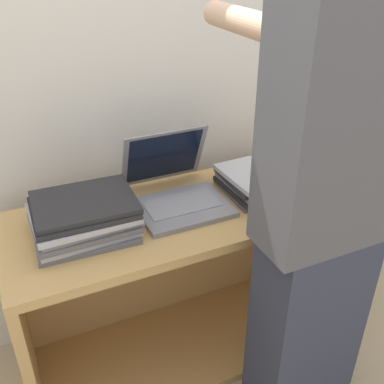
# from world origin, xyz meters

# --- Properties ---
(wall_back) EXTENTS (8.00, 0.05, 2.40)m
(wall_back) POSITION_xyz_m (0.00, 0.64, 1.20)
(wall_back) COLOR silver
(wall_back) RESTS_ON ground_plane
(cart) EXTENTS (1.34, 0.54, 0.74)m
(cart) POSITION_xyz_m (0.00, 0.34, 0.37)
(cart) COLOR tan
(cart) RESTS_ON ground_plane
(laptop_open) EXTENTS (0.34, 0.38, 0.27)m
(laptop_open) POSITION_xyz_m (0.00, 0.33, 0.79)
(laptop_open) COLOR gray
(laptop_open) RESTS_ON cart
(laptop_stack_left) EXTENTS (0.36, 0.29, 0.13)m
(laptop_stack_left) POSITION_xyz_m (-0.37, 0.27, 0.81)
(laptop_stack_left) COLOR slate
(laptop_stack_left) RESTS_ON cart
(laptop_stack_right) EXTENTS (0.36, 0.28, 0.09)m
(laptop_stack_right) POSITION_xyz_m (0.37, 0.28, 0.79)
(laptop_stack_right) COLOR slate
(laptop_stack_right) RESTS_ON cart
(person) EXTENTS (0.40, 0.54, 1.79)m
(person) POSITION_xyz_m (0.24, -0.22, 0.91)
(person) COLOR #2D3342
(person) RESTS_ON ground_plane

